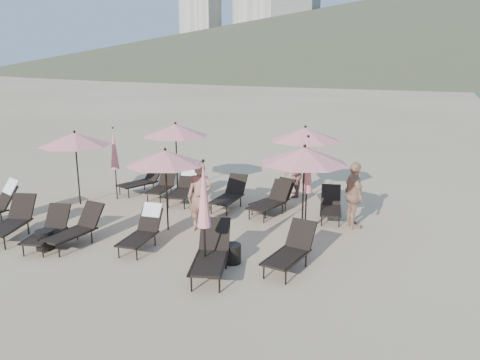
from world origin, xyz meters
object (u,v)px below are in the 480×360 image
at_px(lounger_13, 12,220).
at_px(umbrella_closed_2, 114,149).
at_px(umbrella_closed_1, 307,166).
at_px(side_table_1, 232,254).
at_px(umbrella_open_0, 75,139).
at_px(umbrella_open_2, 304,155).
at_px(beachgoer_c, 354,195).
at_px(lounger_7, 162,186).
at_px(lounger_8, 185,185).
at_px(lounger_1, 48,229).
at_px(side_table_0, 45,240).
at_px(lounger_12, 230,194).
at_px(beachgoer_b, 293,174).
at_px(umbrella_open_4, 305,134).
at_px(umbrella_open_1, 165,158).
at_px(umbrella_closed_0, 204,196).
at_px(lounger_5, 291,250).
at_px(beachgoer_a, 200,197).
at_px(umbrella_open_3, 176,130).
at_px(lounger_2, 76,228).
at_px(lounger_9, 271,200).
at_px(lounger_6, 143,180).
at_px(lounger_3, 143,229).
at_px(lounger_4, 211,253).
at_px(lounger_10, 274,198).

height_order(lounger_13, umbrella_closed_2, umbrella_closed_2).
xyz_separation_m(umbrella_closed_1, side_table_1, (-1.02, -2.56, -1.63)).
relative_size(umbrella_open_0, side_table_1, 5.43).
relative_size(umbrella_open_2, beachgoer_c, 1.33).
relative_size(lounger_7, lounger_8, 0.82).
bearing_deg(lounger_1, side_table_0, -86.04).
xyz_separation_m(lounger_12, side_table_0, (-2.82, -4.85, -0.21)).
bearing_deg(umbrella_closed_1, beachgoer_b, 112.06).
height_order(umbrella_open_4, side_table_0, umbrella_open_4).
relative_size(lounger_12, umbrella_open_1, 0.73).
bearing_deg(side_table_1, lounger_13, -172.49).
bearing_deg(lounger_13, umbrella_open_1, 14.24).
bearing_deg(umbrella_closed_0, lounger_5, 31.91).
height_order(umbrella_closed_0, side_table_0, umbrella_closed_0).
bearing_deg(lounger_8, lounger_13, -129.33).
xyz_separation_m(lounger_5, umbrella_closed_2, (-7.00, 3.00, 1.26)).
xyz_separation_m(umbrella_closed_1, beachgoer_a, (-2.67, -0.97, -0.89)).
distance_m(lounger_8, umbrella_closed_1, 4.88).
relative_size(umbrella_open_2, umbrella_open_3, 0.99).
bearing_deg(umbrella_open_2, side_table_0, -149.33).
relative_size(lounger_13, umbrella_closed_2, 0.76).
relative_size(umbrella_closed_1, beachgoer_a, 1.38).
distance_m(lounger_5, beachgoer_a, 3.32).
bearing_deg(lounger_2, lounger_9, 54.49).
distance_m(lounger_6, lounger_8, 1.94).
relative_size(umbrella_open_0, umbrella_open_1, 1.06).
relative_size(lounger_3, lounger_7, 1.06).
xyz_separation_m(lounger_6, umbrella_closed_0, (5.07, -5.07, 1.32)).
bearing_deg(lounger_2, umbrella_open_2, 34.69).
relative_size(umbrella_open_4, beachgoer_c, 1.36).
bearing_deg(lounger_1, lounger_4, -13.80).
distance_m(side_table_1, beachgoer_c, 4.14).
bearing_deg(umbrella_closed_2, lounger_3, -44.58).
height_order(lounger_3, umbrella_closed_1, umbrella_closed_1).
height_order(umbrella_open_3, beachgoer_b, umbrella_open_3).
xyz_separation_m(lounger_4, side_table_0, (-4.41, -0.34, -0.25)).
bearing_deg(lounger_4, umbrella_open_1, 121.03).
distance_m(lounger_3, beachgoer_b, 6.18).
distance_m(lounger_1, lounger_3, 2.39).
bearing_deg(side_table_1, umbrella_open_4, 88.33).
bearing_deg(lounger_12, lounger_10, 10.34).
height_order(umbrella_open_2, side_table_0, umbrella_open_2).
bearing_deg(lounger_1, umbrella_open_0, 104.11).
relative_size(lounger_9, beachgoer_b, 1.09).
relative_size(umbrella_open_2, side_table_0, 5.19).
bearing_deg(umbrella_open_1, lounger_9, 47.43).
xyz_separation_m(umbrella_closed_2, beachgoer_a, (4.03, -1.64, -0.74)).
xyz_separation_m(lounger_10, umbrella_closed_0, (0.08, -4.82, 1.34)).
height_order(lounger_7, side_table_1, lounger_7).
bearing_deg(umbrella_closed_1, lounger_2, -148.73).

